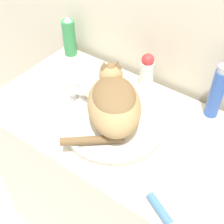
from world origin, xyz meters
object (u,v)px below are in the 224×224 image
shampoo_bottle_tall (217,92)px  spray_bottle_trigger (69,37)px  cat (113,101)px  cream_tube (162,213)px  faucet (75,92)px  lotion_bottle_white (147,71)px

shampoo_bottle_tall → spray_bottle_trigger: size_ratio=1.17×
cat → cream_tube: size_ratio=2.98×
cream_tube → spray_bottle_trigger: bearing=148.1°
cat → shampoo_bottle_tall: 0.40m
cat → faucet: size_ratio=3.00×
spray_bottle_trigger → cream_tube: spray_bottle_trigger is taller
cat → faucet: 0.22m
faucet → cat: bearing=1.1°
faucet → spray_bottle_trigger: bearing=141.9°
spray_bottle_trigger → cream_tube: 0.94m
faucet → shampoo_bottle_tall: shampoo_bottle_tall is taller
cat → faucet: bearing=42.3°
lotion_bottle_white → cat: bearing=-83.2°
lotion_bottle_white → shampoo_bottle_tall: size_ratio=0.70×
shampoo_bottle_tall → spray_bottle_trigger: bearing=180.0°
shampoo_bottle_tall → spray_bottle_trigger: (-0.74, 0.00, -0.02)m
lotion_bottle_white → cream_tube: 0.62m
cat → spray_bottle_trigger: 0.55m
faucet → shampoo_bottle_tall: size_ratio=0.55×
cat → shampoo_bottle_tall: bearing=-84.1°
cat → lotion_bottle_white: (-0.03, 0.29, -0.06)m
faucet → shampoo_bottle_tall: 0.55m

